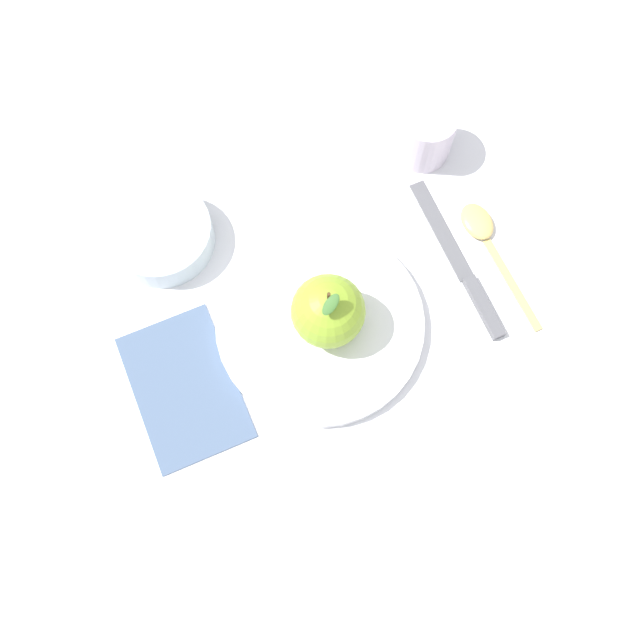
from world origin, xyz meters
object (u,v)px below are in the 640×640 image
object	(u,v)px
cup	(426,132)
knife	(464,272)
dinner_plate	(320,323)
linen_napkin	(185,387)
spoon	(485,235)
apple	(328,311)
side_bowl	(161,233)

from	to	relation	value
cup	knife	size ratio (longest dim) A/B	0.32
dinner_plate	linen_napkin	xyz separation A→B (m)	(0.04, -0.16, -0.01)
cup	spoon	xyz separation A→B (m)	(0.13, 0.04, -0.03)
apple	spoon	bearing A→B (deg)	109.83
dinner_plate	knife	xyz separation A→B (m)	(-0.03, 0.17, -0.00)
dinner_plate	knife	bearing A→B (deg)	99.66
knife	linen_napkin	xyz separation A→B (m)	(0.07, -0.33, -0.00)
knife	apple	bearing A→B (deg)	-78.78
dinner_plate	knife	distance (m)	0.17
apple	linen_napkin	xyz separation A→B (m)	(0.04, -0.16, -0.05)
cup	knife	bearing A→B (deg)	2.57
apple	knife	world-z (taller)	apple
apple	knife	size ratio (longest dim) A/B	0.44
side_bowl	cup	bearing A→B (deg)	100.40
apple	knife	xyz separation A→B (m)	(-0.03, 0.16, -0.05)
dinner_plate	cup	distance (m)	0.26
side_bowl	cup	distance (m)	0.32
apple	cup	xyz separation A→B (m)	(-0.20, 0.16, -0.02)
dinner_plate	cup	xyz separation A→B (m)	(-0.19, 0.16, 0.03)
cup	linen_napkin	bearing A→B (deg)	-53.95
cup	linen_napkin	distance (m)	0.40
dinner_plate	knife	size ratio (longest dim) A/B	1.10
cup	knife	xyz separation A→B (m)	(0.16, 0.01, -0.03)
linen_napkin	dinner_plate	bearing A→B (deg)	104.08
dinner_plate	linen_napkin	world-z (taller)	dinner_plate
side_bowl	cup	size ratio (longest dim) A/B	1.74
dinner_plate	spoon	world-z (taller)	dinner_plate
dinner_plate	side_bowl	size ratio (longest dim) A/B	1.95
cup	knife	world-z (taller)	cup
side_bowl	spoon	bearing A→B (deg)	79.47
side_bowl	spoon	world-z (taller)	side_bowl
knife	linen_napkin	world-z (taller)	knife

